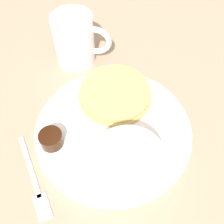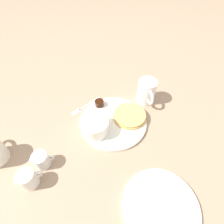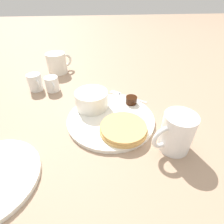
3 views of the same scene
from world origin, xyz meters
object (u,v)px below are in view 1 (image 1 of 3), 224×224
Objects in this scene: bowl at (128,165)px; fork at (36,185)px; plate at (113,131)px; coffee_mug at (75,40)px.

fork is at bearing -55.73° from bowl.
bowl reaches higher than plate.
coffee_mug reaches higher than fork.
fork is (0.08, -0.12, -0.04)m from bowl.
coffee_mug is at bearing -129.62° from plate.
plate is at bearing 50.38° from coffee_mug.
coffee_mug reaches higher than plate.
fork is at bearing -23.23° from plate.
plate is 0.20m from coffee_mug.
plate is at bearing -136.93° from bowl.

